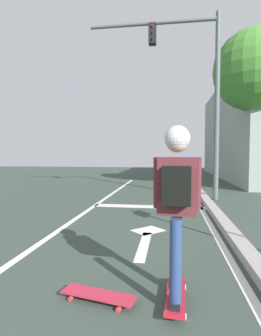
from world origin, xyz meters
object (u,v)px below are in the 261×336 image
skateboard (176,296)px  skater (177,189)px  traffic_signal_mast (191,75)px  roadside_tree (254,71)px  spare_skateboard (98,295)px

skateboard → skater: bearing=-92.8°
traffic_signal_mast → roadside_tree: 3.38m
skater → roadside_tree: 9.64m
spare_skateboard → skateboard: bearing=6.7°
skateboard → spare_skateboard: size_ratio=0.99×
skateboard → roadside_tree: 10.07m
skater → traffic_signal_mast: bearing=85.0°
spare_skateboard → roadside_tree: 10.40m
spare_skateboard → roadside_tree: bearing=65.6°
skateboard → skater: size_ratio=0.47×
skateboard → traffic_signal_mast: traffic_signal_mast is taller
skater → spare_skateboard: bearing=-174.5°
skateboard → roadside_tree: size_ratio=0.13×
traffic_signal_mast → skateboard: bearing=-95.0°
roadside_tree → traffic_signal_mast: bearing=-140.0°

